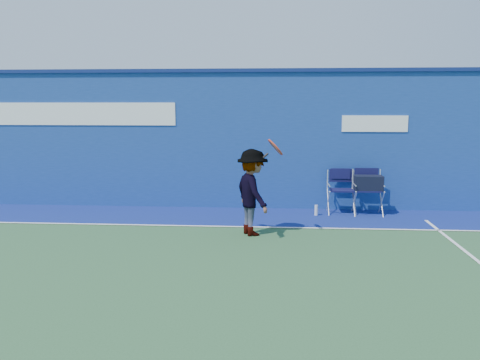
# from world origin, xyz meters

# --- Properties ---
(ground) EXTENTS (80.00, 80.00, 0.00)m
(ground) POSITION_xyz_m (0.00, 0.00, 0.00)
(ground) COLOR #2D5430
(ground) RESTS_ON ground
(stadium_wall) EXTENTS (24.00, 0.50, 3.08)m
(stadium_wall) POSITION_xyz_m (-0.00, 5.20, 1.55)
(stadium_wall) COLOR navy
(stadium_wall) RESTS_ON ground
(out_of_bounds_strip) EXTENTS (24.00, 1.80, 0.01)m
(out_of_bounds_strip) POSITION_xyz_m (0.00, 4.10, 0.00)
(out_of_bounds_strip) COLOR navy
(out_of_bounds_strip) RESTS_ON ground
(court_lines) EXTENTS (24.00, 12.00, 0.01)m
(court_lines) POSITION_xyz_m (0.00, 0.60, 0.01)
(court_lines) COLOR white
(court_lines) RESTS_ON out_of_bounds_strip
(directors_chair_left) EXTENTS (0.56, 0.52, 0.94)m
(directors_chair_left) POSITION_xyz_m (2.88, 4.60, 0.31)
(directors_chair_left) COLOR silver
(directors_chair_left) RESTS_ON ground
(directors_chair_right) EXTENTS (0.58, 0.52, 0.97)m
(directors_chair_right) POSITION_xyz_m (3.42, 4.50, 0.40)
(directors_chair_right) COLOR silver
(directors_chair_right) RESTS_ON ground
(water_bottle) EXTENTS (0.07, 0.07, 0.23)m
(water_bottle) POSITION_xyz_m (2.34, 4.34, 0.11)
(water_bottle) COLOR silver
(water_bottle) RESTS_ON ground
(tennis_player) EXTENTS (1.04, 1.14, 1.73)m
(tennis_player) POSITION_xyz_m (1.08, 2.68, 0.77)
(tennis_player) COLOR #EA4738
(tennis_player) RESTS_ON ground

